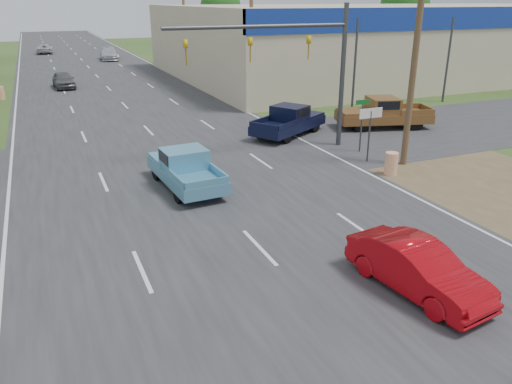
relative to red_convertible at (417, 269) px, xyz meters
name	(u,v)px	position (x,y,z in m)	size (l,w,h in m)	color
main_road	(109,88)	(-2.75, 35.84, -0.65)	(15.00, 180.00, 0.02)	#2D2D30
cross_road	(175,159)	(-2.75, 13.84, -0.65)	(120.00, 10.00, 0.02)	#2D2D30
dirt_verge	(478,180)	(8.25, 5.84, -0.66)	(8.00, 18.00, 0.01)	brown
big_box_store	(412,38)	(29.25, 35.77, 2.65)	(50.00, 28.10, 6.60)	#B7A88C
utility_pole_1	(416,45)	(6.75, 8.84, 4.65)	(2.00, 0.28, 10.00)	#4C3823
utility_pole_2	(251,26)	(6.75, 26.84, 4.65)	(2.00, 0.28, 10.00)	#4C3823
utility_pole_3	(184,18)	(6.75, 44.84, 4.65)	(2.00, 0.28, 10.00)	#4C3823
tree_3	(405,5)	(52.25, 65.84, 5.53)	(8.40, 8.40, 10.40)	#422D19
tree_5	(221,6)	(27.25, 90.84, 5.22)	(7.98, 7.98, 9.88)	#422D19
barrel_0	(391,164)	(5.25, 7.84, -0.16)	(0.56, 0.56, 1.00)	orange
barrel_1	(305,122)	(5.65, 16.34, -0.16)	(0.56, 0.56, 1.00)	orange
barrel_3	(1,93)	(-10.95, 33.84, -0.16)	(0.56, 0.56, 1.00)	orange
lane_sign	(370,122)	(5.45, 9.84, 1.24)	(1.20, 0.08, 2.52)	#3F3F44
street_name_sign	(362,120)	(6.05, 11.34, 0.95)	(0.80, 0.08, 2.61)	#3F3F44
signal_mast	(295,52)	(3.07, 12.84, 4.14)	(9.12, 0.40, 7.00)	#3F3F44
red_convertible	(417,269)	(0.00, 0.00, 0.00)	(1.40, 4.03, 1.33)	#A7070F
blue_pickup	(185,168)	(-3.34, 9.98, 0.14)	(2.14, 4.90, 1.59)	black
navy_pickup	(290,120)	(4.35, 15.71, 0.18)	(5.30, 4.22, 1.66)	black
brown_pickup	(382,113)	(10.08, 15.04, 0.24)	(5.79, 3.55, 1.80)	black
distant_car_grey	(63,80)	(-6.20, 37.63, 0.02)	(1.61, 4.00, 1.36)	#545559
distant_car_silver	(109,54)	(0.51, 57.99, 0.09)	(2.11, 5.18, 1.50)	silver
distant_car_white	(45,49)	(-6.66, 69.86, -0.03)	(2.09, 4.53, 1.26)	beige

